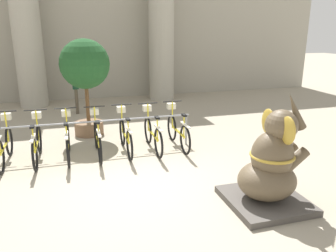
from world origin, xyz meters
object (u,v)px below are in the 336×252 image
Objects in this scene: person_pedestrian at (75,83)px; bicycle_3 at (97,138)px; bicycle_2 at (68,140)px; bicycle_4 at (125,135)px; bicycle_0 at (5,145)px; bicycle_5 at (152,133)px; bicycle_6 at (178,130)px; elephant_statue at (271,168)px; potted_tree at (85,70)px; bicycle_1 at (37,143)px.

bicycle_3 is at bearing -85.22° from person_pedestrian.
bicycle_2 is 1.00× the size of bicycle_4.
bicycle_0 and bicycle_2 have the same top height.
bicycle_6 is (0.63, 0.05, 0.00)m from bicycle_5.
bicycle_0 is 1.00× the size of bicycle_2.
bicycle_6 is (3.80, -0.02, 0.00)m from bicycle_0.
bicycle_6 is 3.08m from elephant_statue.
bicycle_0 is 1.00× the size of bicycle_6.
bicycle_3 is 0.64m from bicycle_4.
elephant_statue reaches higher than bicycle_3.
potted_tree is at bearing 114.52° from bicycle_4.
elephant_statue is 5.40m from potted_tree.
bicycle_3 is at bearing -2.25° from bicycle_0.
elephant_statue is (1.84, -3.01, 0.22)m from bicycle_4.
potted_tree is (0.54, 1.62, 1.33)m from bicycle_2.
bicycle_3 is at bearing 129.80° from elephant_statue.
bicycle_5 is at bearing -0.82° from bicycle_2.
person_pedestrian reaches higher than bicycle_4.
bicycle_1 is 0.93× the size of elephant_statue.
bicycle_1 is 0.63m from bicycle_2.
elephant_statue is at bearing -50.20° from bicycle_3.
bicycle_4 is 1.00× the size of bicycle_6.
bicycle_6 is 0.99× the size of person_pedestrian.
bicycle_3 is 3.86m from elephant_statue.
potted_tree reaches higher than bicycle_3.
bicycle_6 is 0.68× the size of potted_tree.
potted_tree reaches higher than bicycle_4.
bicycle_2 and bicycle_6 have the same top height.
bicycle_3 is 1.27m from bicycle_5.
bicycle_2 is (0.63, 0.01, 0.00)m from bicycle_1.
bicycle_5 is (0.63, -0.04, 0.00)m from bicycle_4.
bicycle_2 is 0.99× the size of person_pedestrian.
elephant_statue reaches higher than bicycle_2.
person_pedestrian is at bearing 94.78° from bicycle_3.
bicycle_0 is at bearing 145.19° from elephant_statue.
potted_tree reaches higher than bicycle_0.
person_pedestrian is (-1.62, 4.18, 0.63)m from bicycle_5.
elephant_statue is (3.10, -3.00, 0.22)m from bicycle_2.
bicycle_4 is (1.90, 0.02, 0.00)m from bicycle_1.
bicycle_5 is at bearing -0.35° from bicycle_1.
person_pedestrian is at bearing 111.52° from elephant_statue.
bicycle_2 is 4.32m from elephant_statue.
potted_tree reaches higher than bicycle_2.
bicycle_4 is at bearing 176.61° from bicycle_5.
bicycle_0 and bicycle_5 have the same top height.
bicycle_1 is 2.54m from bicycle_5.
bicycle_0 is at bearing 178.85° from bicycle_5.
person_pedestrian is (0.28, 4.15, 0.63)m from bicycle_2.
bicycle_0 is 3.17m from bicycle_5.
bicycle_4 is 4.30m from person_pedestrian.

